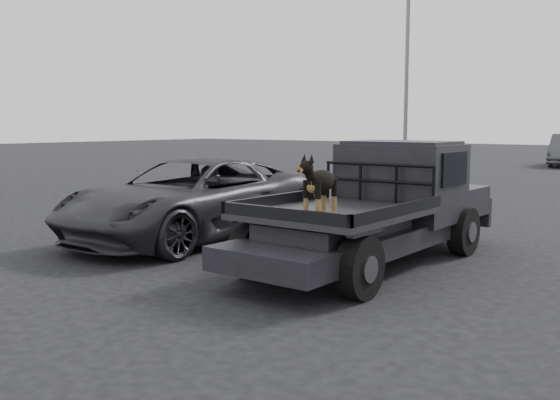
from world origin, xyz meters
The scene contains 6 objects.
ground centered at (0.00, 0.00, 0.00)m, with size 120.00×120.00×0.00m, color black.
flatbed_ute centered at (0.64, 1.50, 0.46)m, with size 2.00×5.40×0.92m, color black, non-canonical shape.
ute_cab centered at (0.64, 2.45, 1.36)m, with size 1.72×1.30×0.88m, color black, non-canonical shape.
headache_rack centered at (0.64, 1.70, 1.20)m, with size 1.80×0.08×0.55m, color black, non-canonical shape.
dog centered at (0.76, -0.01, 1.29)m, with size 0.32×0.60×0.74m, color black, non-canonical shape.
parked_suv centered at (-2.94, 1.37, 0.73)m, with size 2.41×5.22×1.45m, color #2D2C31.
Camera 1 is at (5.12, -6.46, 2.06)m, focal length 40.00 mm.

